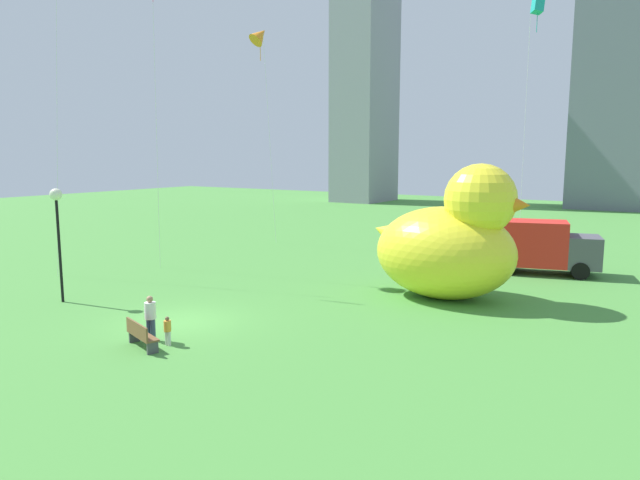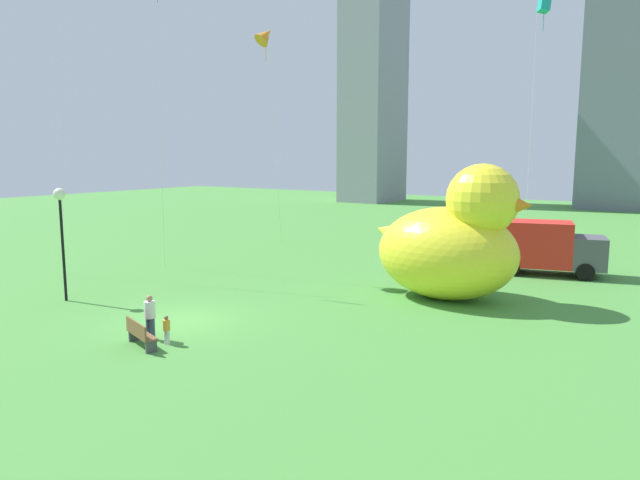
{
  "view_description": "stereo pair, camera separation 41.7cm",
  "coord_description": "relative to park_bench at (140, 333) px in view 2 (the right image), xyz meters",
  "views": [
    {
      "loc": [
        16.12,
        -15.24,
        6.38
      ],
      "look_at": [
        4.32,
        3.16,
        3.15
      ],
      "focal_mm": 32.49,
      "sensor_mm": 36.0,
      "label": 1
    },
    {
      "loc": [
        16.47,
        -15.02,
        6.38
      ],
      "look_at": [
        4.32,
        3.16,
        3.15
      ],
      "focal_mm": 32.49,
      "sensor_mm": 36.0,
      "label": 2
    }
  ],
  "objects": [
    {
      "name": "ground_plane",
      "position": [
        -1.11,
        2.87,
        -0.48
      ],
      "size": [
        140.0,
        140.0,
        0.0
      ],
      "primitive_type": "plane",
      "color": "#498E3C"
    },
    {
      "name": "park_bench",
      "position": [
        0.0,
        0.0,
        0.0
      ],
      "size": [
        1.75,
        0.97,
        0.9
      ],
      "color": "brown",
      "rests_on": "ground"
    },
    {
      "name": "person_adult",
      "position": [
        -0.34,
        0.74,
        0.4
      ],
      "size": [
        0.39,
        0.39,
        1.58
      ],
      "color": "#38476B",
      "rests_on": "ground"
    },
    {
      "name": "person_child",
      "position": [
        0.54,
        0.69,
        0.07
      ],
      "size": [
        0.24,
        0.24,
        1.0
      ],
      "color": "silver",
      "rests_on": "ground"
    },
    {
      "name": "giant_inflatable_duck",
      "position": [
        6.24,
        11.98,
        2.08
      ],
      "size": [
        7.26,
        4.66,
        6.02
      ],
      "color": "yellow",
      "rests_on": "ground"
    },
    {
      "name": "lamppost",
      "position": [
        -7.75,
        2.29,
        3.44
      ],
      "size": [
        0.52,
        0.52,
        4.96
      ],
      "color": "black",
      "rests_on": "ground"
    },
    {
      "name": "box_truck",
      "position": [
        8.29,
        19.91,
        0.97
      ],
      "size": [
        6.23,
        3.67,
        2.85
      ],
      "color": "red",
      "rests_on": "ground"
    },
    {
      "name": "city_skyline",
      "position": [
        7.63,
        60.53,
        16.34
      ],
      "size": [
        66.74,
        14.45,
        37.49
      ],
      "color": "gray",
      "rests_on": "ground"
    },
    {
      "name": "kite_teal",
      "position": [
        6.0,
        27.03,
        15.12
      ],
      "size": [
        0.94,
        1.09,
        16.36
      ],
      "color": "silver",
      "rests_on": "ground"
    },
    {
      "name": "kite_orange",
      "position": [
        -10.84,
        20.3,
        13.99
      ],
      "size": [
        1.57,
        1.84,
        15.28
      ],
      "color": "silver",
      "rests_on": "ground"
    }
  ]
}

